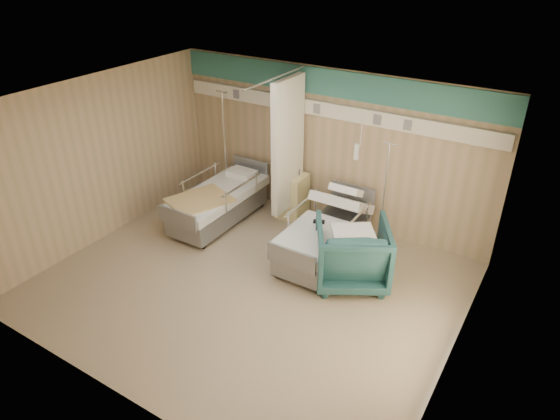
% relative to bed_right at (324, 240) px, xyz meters
% --- Properties ---
extents(ground, '(6.00, 5.00, 0.00)m').
position_rel_bed_right_xyz_m(ground, '(-0.60, -1.30, -0.32)').
color(ground, gray).
rests_on(ground, ground).
extents(room_walls, '(6.04, 5.04, 2.82)m').
position_rel_bed_right_xyz_m(room_walls, '(-0.63, -1.05, 1.55)').
color(room_walls, tan).
rests_on(room_walls, ground).
extents(bed_right, '(1.00, 2.16, 0.63)m').
position_rel_bed_right_xyz_m(bed_right, '(0.00, 0.00, 0.00)').
color(bed_right, silver).
rests_on(bed_right, ground).
extents(bed_left, '(1.00, 2.16, 0.63)m').
position_rel_bed_right_xyz_m(bed_left, '(-2.20, 0.00, 0.00)').
color(bed_left, silver).
rests_on(bed_left, ground).
extents(bedside_cabinet, '(0.50, 0.48, 0.85)m').
position_rel_bed_right_xyz_m(bedside_cabinet, '(-1.15, 0.90, 0.11)').
color(bedside_cabinet, beige).
rests_on(bedside_cabinet, ground).
extents(visitor_armchair, '(1.47, 1.48, 1.00)m').
position_rel_bed_right_xyz_m(visitor_armchair, '(0.65, -0.38, 0.18)').
color(visitor_armchair, '#1D484A').
rests_on(visitor_armchair, ground).
extents(waffle_blanket, '(0.81, 0.79, 0.07)m').
position_rel_bed_right_xyz_m(waffle_blanket, '(0.66, -0.39, 0.72)').
color(waffle_blanket, white).
rests_on(waffle_blanket, visitor_armchair).
extents(iv_stand_right, '(0.33, 0.33, 1.83)m').
position_rel_bed_right_xyz_m(iv_stand_right, '(0.61, 0.91, 0.06)').
color(iv_stand_right, silver).
rests_on(iv_stand_right, ground).
extents(iv_stand_left, '(0.39, 0.39, 2.18)m').
position_rel_bed_right_xyz_m(iv_stand_left, '(-2.68, 0.90, 0.13)').
color(iv_stand_left, silver).
rests_on(iv_stand_left, ground).
extents(call_remote, '(0.20, 0.14, 0.04)m').
position_rel_bed_right_xyz_m(call_remote, '(-0.09, -0.04, 0.34)').
color(call_remote, black).
rests_on(call_remote, bed_right).
extents(tan_blanket, '(1.11, 1.24, 0.04)m').
position_rel_bed_right_xyz_m(tan_blanket, '(-2.23, -0.46, 0.33)').
color(tan_blanket, tan).
rests_on(tan_blanket, bed_left).
extents(toiletry_bag, '(0.25, 0.19, 0.12)m').
position_rel_bed_right_xyz_m(toiletry_bag, '(-1.16, 0.99, 0.60)').
color(toiletry_bag, black).
rests_on(toiletry_bag, bedside_cabinet).
extents(white_cup, '(0.11, 0.11, 0.13)m').
position_rel_bed_right_xyz_m(white_cup, '(-1.26, 0.91, 0.60)').
color(white_cup, white).
rests_on(white_cup, bedside_cabinet).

